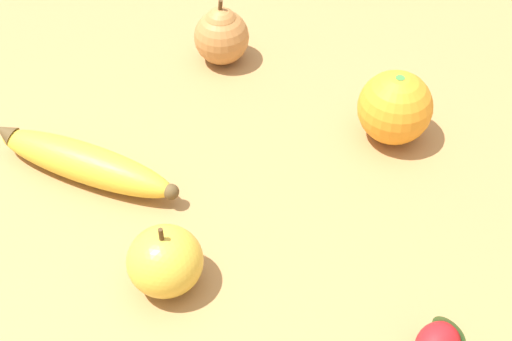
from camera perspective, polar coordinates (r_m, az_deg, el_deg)
name	(u,v)px	position (r m, az deg, el deg)	size (l,w,h in m)	color
ground_plane	(269,159)	(0.78, 1.07, 0.89)	(3.00, 3.00, 0.00)	#A87A47
banana	(83,162)	(0.77, -13.66, 0.65)	(0.08, 0.22, 0.04)	gold
orange	(395,107)	(0.79, 11.05, 4.97)	(0.08, 0.08, 0.08)	orange
pear	(221,35)	(0.89, -2.78, 10.80)	(0.07, 0.07, 0.09)	#B2753D
apple	(165,261)	(0.65, -7.29, -7.19)	(0.07, 0.07, 0.08)	gold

